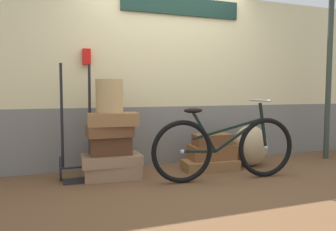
{
  "coord_description": "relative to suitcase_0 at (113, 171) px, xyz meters",
  "views": [
    {
      "loc": [
        -1.56,
        -3.53,
        1.04
      ],
      "look_at": [
        -0.21,
        0.16,
        0.74
      ],
      "focal_mm": 34.43,
      "sensor_mm": 36.0,
      "label": 1
    }
  ],
  "objects": [
    {
      "name": "ground",
      "position": [
        0.88,
        -0.25,
        -0.11
      ],
      "size": [
        9.2,
        5.2,
        0.06
      ],
      "primitive_type": "cube",
      "color": "brown"
    },
    {
      "name": "suitcase_6",
      "position": [
        1.34,
        0.03,
        0.14
      ],
      "size": [
        0.62,
        0.36,
        0.2
      ],
      "primitive_type": "cube",
      "rotation": [
        0.0,
        0.0,
        -0.05
      ],
      "color": "brown",
      "rests_on": "suitcase_5"
    },
    {
      "name": "suitcase_3",
      "position": [
        -0.03,
        0.0,
        0.49
      ],
      "size": [
        0.53,
        0.33,
        0.13
      ],
      "primitive_type": "cube",
      "rotation": [
        0.0,
        0.0,
        0.02
      ],
      "color": "brown",
      "rests_on": "suitcase_2"
    },
    {
      "name": "wicker_basket",
      "position": [
        -0.03,
        0.01,
        0.9
      ],
      "size": [
        0.32,
        0.32,
        0.39
      ],
      "primitive_type": "cylinder",
      "color": "tan",
      "rests_on": "suitcase_4"
    },
    {
      "name": "suitcase_4",
      "position": [
        0.0,
        -0.02,
        0.63
      ],
      "size": [
        0.61,
        0.4,
        0.15
      ],
      "primitive_type": "cube",
      "rotation": [
        0.0,
        0.0,
        -0.09
      ],
      "color": "olive",
      "rests_on": "suitcase_3"
    },
    {
      "name": "bicycle",
      "position": [
        1.23,
        -0.52,
        0.3
      ],
      "size": [
        1.77,
        0.46,
        0.94
      ],
      "color": "black",
      "rests_on": "ground"
    },
    {
      "name": "luggage_trolley",
      "position": [
        -0.4,
        0.09,
        0.24
      ],
      "size": [
        0.4,
        0.36,
        1.36
      ],
      "color": "black",
      "rests_on": "ground"
    },
    {
      "name": "suitcase_0",
      "position": [
        0.0,
        0.0,
        0.0
      ],
      "size": [
        0.69,
        0.44,
        0.16
      ],
      "primitive_type": "cube",
      "rotation": [
        0.0,
        0.0,
        -0.09
      ],
      "color": "#937051",
      "rests_on": "ground"
    },
    {
      "name": "suitcase_1",
      "position": [
        -0.01,
        -0.01,
        0.14
      ],
      "size": [
        0.71,
        0.42,
        0.12
      ],
      "primitive_type": "cube",
      "rotation": [
        0.0,
        0.0,
        -0.04
      ],
      "color": "#937051",
      "rests_on": "suitcase_0"
    },
    {
      "name": "suitcase_2",
      "position": [
        -0.02,
        0.02,
        0.31
      ],
      "size": [
        0.48,
        0.28,
        0.22
      ],
      "primitive_type": "cube",
      "rotation": [
        0.0,
        0.0,
        -0.02
      ],
      "color": "#4C2D19",
      "rests_on": "suitcase_1"
    },
    {
      "name": "station_building",
      "position": [
        0.89,
        0.6,
        1.14
      ],
      "size": [
        7.2,
        0.74,
        2.44
      ],
      "color": "slate",
      "rests_on": "ground"
    },
    {
      "name": "suitcase_7",
      "position": [
        1.33,
        -0.0,
        0.32
      ],
      "size": [
        0.5,
        0.25,
        0.15
      ],
      "primitive_type": "cube",
      "rotation": [
        0.0,
        0.0,
        -0.01
      ],
      "color": "brown",
      "rests_on": "suitcase_6"
    },
    {
      "name": "burlap_sack",
      "position": [
        1.92,
        -0.01,
        0.2
      ],
      "size": [
        0.49,
        0.42,
        0.57
      ],
      "primitive_type": "ellipsoid",
      "color": "tan",
      "rests_on": "ground"
    },
    {
      "name": "suitcase_5",
      "position": [
        1.29,
        -0.01,
        -0.02
      ],
      "size": [
        0.75,
        0.41,
        0.13
      ],
      "primitive_type": "cube",
      "rotation": [
        0.0,
        0.0,
        -0.07
      ],
      "color": "olive",
      "rests_on": "ground"
    }
  ]
}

